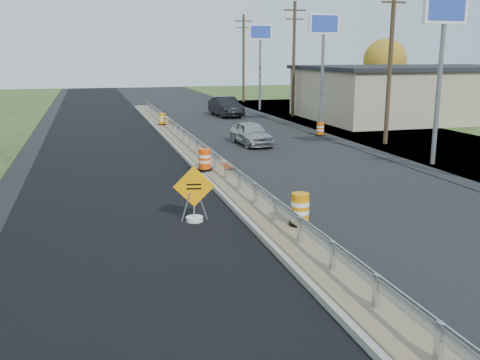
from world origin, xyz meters
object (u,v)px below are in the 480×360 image
object	(u,v)px
barrel_median_near	(300,210)
car_silver	(251,133)
barrel_median_far	(162,119)
barrel_shoulder_near	(320,129)
barrel_median_mid	(205,160)
car_dark_mid	(226,107)
caution_sign	(194,208)

from	to	relation	value
barrel_median_near	car_silver	bearing A→B (deg)	78.16
barrel_median_far	barrel_shoulder_near	xyz separation A→B (m)	(9.38, -6.53, -0.22)
barrel_median_mid	barrel_shoulder_near	world-z (taller)	barrel_median_mid
barrel_median_mid	car_silver	world-z (taller)	car_silver
barrel_median_mid	car_silver	distance (m)	8.50
barrel_shoulder_near	car_silver	bearing A→B (deg)	-157.42
barrel_median_mid	car_dark_mid	bearing A→B (deg)	73.37
barrel_median_near	barrel_shoulder_near	bearing A→B (deg)	64.08
barrel_shoulder_near	car_dark_mid	xyz separation A→B (m)	(-3.11, 12.68, 0.41)
caution_sign	car_dark_mid	size ratio (longest dim) A/B	0.36
barrel_median_mid	car_dark_mid	world-z (taller)	car_dark_mid
barrel_median_far	car_dark_mid	bearing A→B (deg)	44.43
caution_sign	car_dark_mid	world-z (taller)	caution_sign
caution_sign	barrel_median_far	world-z (taller)	caution_sign
barrel_median_near	barrel_median_mid	world-z (taller)	barrel_median_near
barrel_shoulder_near	barrel_median_far	bearing A→B (deg)	145.16
barrel_median_near	barrel_shoulder_near	world-z (taller)	barrel_median_near
barrel_median_far	car_dark_mid	xyz separation A→B (m)	(6.27, 6.15, 0.19)
barrel_median_far	car_silver	bearing A→B (deg)	-65.50
barrel_median_near	car_dark_mid	size ratio (longest dim) A/B	0.19
barrel_median_near	barrel_median_far	xyz separation A→B (m)	(-0.73, 24.34, -0.07)
caution_sign	car_silver	world-z (taller)	caution_sign
barrel_median_near	car_silver	world-z (taller)	car_silver
car_silver	barrel_median_near	bearing A→B (deg)	-105.52
caution_sign	barrel_median_mid	bearing A→B (deg)	83.97
barrel_median_near	barrel_median_far	world-z (taller)	barrel_median_near
barrel_median_far	car_silver	world-z (taller)	car_silver
barrel_median_mid	barrel_median_near	bearing A→B (deg)	-82.45
barrel_median_mid	barrel_median_far	xyz separation A→B (m)	(0.36, 16.07, -0.06)
caution_sign	car_silver	size ratio (longest dim) A/B	0.45
barrel_median_far	barrel_median_mid	bearing A→B (deg)	-91.29
caution_sign	barrel_median_far	size ratio (longest dim) A/B	2.17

